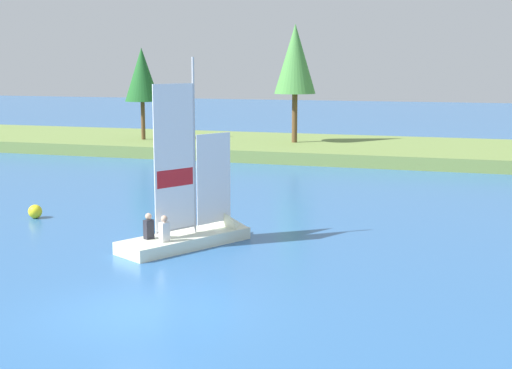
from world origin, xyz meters
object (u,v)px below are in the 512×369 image
object	(u,v)px
shoreline_tree_left	(142,75)
shoreline_tree_midleft	(295,60)
channel_buoy	(35,211)
sailboat	(205,230)

from	to	relation	value
shoreline_tree_left	shoreline_tree_midleft	bearing A→B (deg)	7.40
shoreline_tree_midleft	channel_buoy	size ratio (longest dim) A/B	14.59
shoreline_tree_midleft	channel_buoy	xyz separation A→B (m)	(-4.21, -22.18, -5.74)
sailboat	channel_buoy	size ratio (longest dim) A/B	12.37
shoreline_tree_left	shoreline_tree_midleft	world-z (taller)	shoreline_tree_midleft
shoreline_tree_left	sailboat	world-z (taller)	shoreline_tree_left
channel_buoy	shoreline_tree_left	bearing A→B (deg)	105.74
shoreline_tree_midleft	sailboat	xyz separation A→B (m)	(3.18, -23.63, -5.59)
shoreline_tree_left	shoreline_tree_midleft	xyz separation A→B (m)	(10.09, 1.31, 0.99)
shoreline_tree_midleft	sailboat	world-z (taller)	shoreline_tree_midleft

